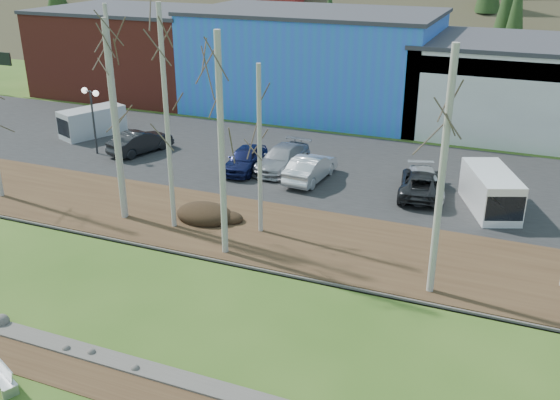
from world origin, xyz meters
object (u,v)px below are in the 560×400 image
at_px(street_lamp, 91,103).
at_px(van_grey, 90,122).
at_px(car_5, 425,182).
at_px(car_3, 311,168).
at_px(car_4, 421,183).
at_px(car_2, 245,159).
at_px(car_0, 140,142).
at_px(bench_intact, 1,375).
at_px(car_1, 282,158).
at_px(van_white, 492,192).

relative_size(street_lamp, van_grey, 0.88).
bearing_deg(van_grey, car_5, 18.32).
relative_size(car_3, car_4, 0.93).
distance_m(car_2, car_3, 4.37).
bearing_deg(street_lamp, car_0, 45.65).
height_order(car_3, car_5, car_3).
distance_m(bench_intact, car_0, 24.05).
xyz_separation_m(street_lamp, car_1, (12.88, 1.86, -2.75)).
bearing_deg(car_5, car_0, 162.33).
bearing_deg(bench_intact, car_4, 89.83).
bearing_deg(car_0, van_white, -166.53).
height_order(street_lamp, car_4, street_lamp).
bearing_deg(van_white, car_3, 154.53).
xyz_separation_m(car_0, van_white, (22.99, -1.29, 0.30)).
xyz_separation_m(car_2, van_white, (14.84, -0.72, 0.31)).
xyz_separation_m(street_lamp, car_5, (21.90, 1.31, -2.85)).
distance_m(bench_intact, car_4, 23.67).
distance_m(street_lamp, car_4, 21.99).
relative_size(car_0, car_5, 1.05).
height_order(street_lamp, car_2, street_lamp).
distance_m(car_0, van_grey, 6.05).
bearing_deg(car_5, car_4, -122.15).
bearing_deg(van_grey, car_1, 17.70).
relative_size(car_3, car_5, 1.08).
height_order(car_4, car_5, car_4).
distance_m(street_lamp, car_2, 11.17).
relative_size(bench_intact, car_3, 0.37).
height_order(car_1, car_4, car_1).
height_order(street_lamp, car_1, street_lamp).
relative_size(car_1, car_3, 1.08).
distance_m(bench_intact, car_1, 22.61).
distance_m(car_2, car_4, 10.99).
relative_size(car_4, van_white, 0.97).
height_order(car_0, car_4, car_0).
bearing_deg(car_5, car_3, 167.31).
height_order(street_lamp, van_white, street_lamp).
bearing_deg(car_4, bench_intact, 58.45).
bearing_deg(car_0, van_grey, -2.34).
bearing_deg(car_1, street_lamp, -167.31).
height_order(bench_intact, car_4, car_4).
xyz_separation_m(street_lamp, van_grey, (-3.06, 3.31, -2.48)).
xyz_separation_m(car_3, car_5, (6.73, 0.58, -0.14)).
height_order(car_5, van_grey, van_grey).
relative_size(car_4, car_5, 1.16).
bearing_deg(bench_intact, van_grey, 146.17).
xyz_separation_m(car_2, van_grey, (-13.87, 2.54, 0.26)).
relative_size(bench_intact, van_white, 0.33).
distance_m(bench_intact, car_3, 21.69).
bearing_deg(car_3, car_0, 0.96).
relative_size(street_lamp, car_1, 0.87).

